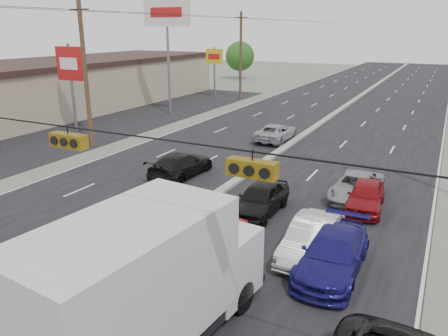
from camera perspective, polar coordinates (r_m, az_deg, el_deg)
The scene contains 21 objects.
ground at distance 14.84m, azimuth -21.56°, elevation -16.83°, with size 200.00×200.00×0.00m, color #606356.
road_surface at distance 39.73m, azimuth 12.41°, elevation 5.55°, with size 20.00×160.00×0.02m, color black.
center_median at distance 39.71m, azimuth 12.42°, elevation 5.69°, with size 0.50×160.00×0.20m, color gray.
strip_mall at distance 48.78m, azimuth -20.60°, elevation 9.80°, with size 12.00×42.00×4.60m, color tan.
parking_lot at distance 43.00m, azimuth -12.04°, elevation 6.49°, with size 10.00×42.00×0.02m, color black.
utility_pole_left_b at distance 31.91m, azimuth -17.65°, elevation 11.54°, with size 1.60×0.30×10.00m.
utility_pole_left_c at distance 52.68m, azimuth 2.19°, elevation 14.47°, with size 1.60×0.30×10.00m.
traffic_signals at distance 11.64m, azimuth -19.99°, elevation 3.65°, with size 25.00×0.30×0.54m.
pole_sign_mid at distance 37.20m, azimuth -19.45°, elevation 12.15°, with size 2.60×0.25×7.00m.
pole_sign_billboard at distance 43.13m, azimuth -7.47°, elevation 18.62°, with size 5.00×0.25×11.00m.
pole_sign_far at distance 54.30m, azimuth -1.26°, elevation 13.84°, with size 2.20×0.25×6.00m.
tree_left_far at distance 74.86m, azimuth 2.09°, elevation 14.38°, with size 4.80×4.80×6.12m.
box_truck at distance 11.51m, azimuth -9.97°, elevation -14.57°, with size 3.43×7.97×3.93m.
red_sedan at distance 15.66m, azimuth -4.19°, elevation -10.19°, with size 1.67×4.79×1.58m, color #AD150A.
queue_car_a at distance 19.98m, azimuth 4.75°, elevation -4.05°, with size 1.69×4.20×1.43m, color black.
queue_car_b at distance 16.70m, azimuth 11.35°, elevation -9.01°, with size 1.48×4.23×1.39m, color silver.
queue_car_c at distance 22.66m, azimuth 16.91°, elevation -2.39°, with size 2.03×4.41×1.23m, color gray.
queue_car_d at distance 15.80m, azimuth 14.05°, elevation -10.82°, with size 1.96×4.82×1.40m, color navy.
queue_car_e at distance 21.44m, azimuth 18.02°, elevation -3.48°, with size 1.58×3.94×1.34m, color maroon.
oncoming_near at distance 25.06m, azimuth -5.62°, elevation 0.41°, with size 1.92×4.71×1.37m, color black.
oncoming_far at distance 33.22m, azimuth 6.82°, elevation 4.63°, with size 2.13×4.62×1.28m, color #9CA0A4.
Camera 1 is at (9.79, -7.64, 8.12)m, focal length 35.00 mm.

